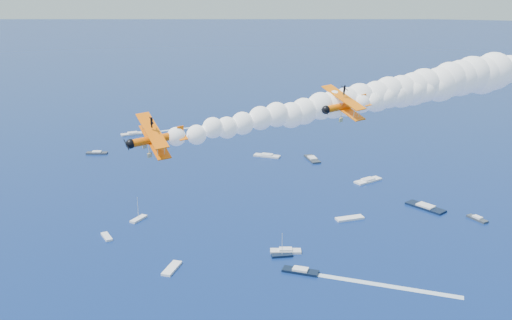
# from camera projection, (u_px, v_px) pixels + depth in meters

# --- Properties ---
(biplane_lead) EXTENTS (12.92, 13.37, 8.18)m
(biplane_lead) POSITION_uv_depth(u_px,v_px,m) (345.00, 106.00, 93.10)
(biplane_lead) COLOR #FC6C05
(biplane_trail) EXTENTS (13.23, 13.82, 8.89)m
(biplane_trail) POSITION_uv_depth(u_px,v_px,m) (157.00, 139.00, 83.51)
(biplane_trail) COLOR #F66205
(smoke_trail_lead) EXTENTS (69.49, 69.26, 11.92)m
(smoke_trail_lead) POSITION_uv_depth(u_px,v_px,m) (494.00, 73.00, 107.25)
(smoke_trail_lead) COLOR white
(smoke_trail_trail) EXTENTS (69.45, 68.22, 11.92)m
(smoke_trail_trail) POSITION_uv_depth(u_px,v_px,m) (355.00, 100.00, 96.05)
(smoke_trail_trail) COLOR white
(spectator_boats) EXTENTS (230.52, 174.28, 0.70)m
(spectator_boats) POSITION_uv_depth(u_px,v_px,m) (307.00, 215.00, 202.70)
(spectator_boats) COLOR white
(spectator_boats) RESTS_ON ground
(boat_wakes) EXTENTS (224.09, 155.33, 0.04)m
(boat_wakes) POSITION_uv_depth(u_px,v_px,m) (372.00, 190.00, 226.39)
(boat_wakes) COLOR white
(boat_wakes) RESTS_ON ground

